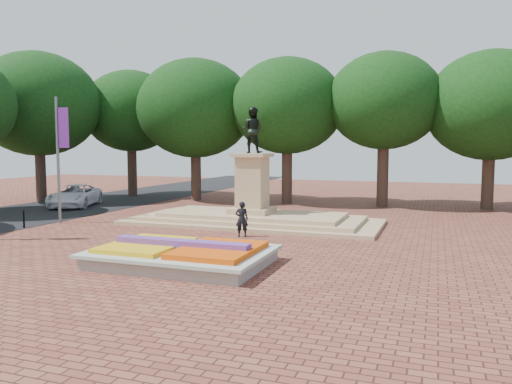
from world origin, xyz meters
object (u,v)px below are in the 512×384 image
Objects in this scene: monument at (252,208)px; van at (75,196)px; flower_bed at (182,255)px; pedestrian at (242,219)px.

van is (-14.66, 3.06, -0.10)m from monument.
pedestrian is (-0.07, 6.01, 0.47)m from flower_bed.
van is 17.13m from pedestrian.
van is at bearing -49.30° from pedestrian.
flower_bed is 20.42m from van.
pedestrian reaches higher than flower_bed.
monument reaches higher than van.
flower_bed is 3.74× the size of pedestrian.
van is 3.33× the size of pedestrian.
monument is 8.31× the size of pedestrian.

